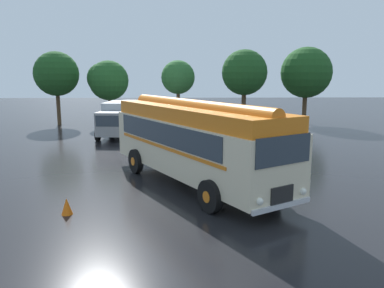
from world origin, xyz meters
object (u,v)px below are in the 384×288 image
object	(u,v)px
car_near_left	(152,124)
car_mid_left	(189,123)
box_van	(120,118)
traffic_cone	(67,206)
vintage_bus	(193,139)

from	to	relation	value
car_near_left	car_mid_left	distance (m)	2.78
car_near_left	box_van	bearing A→B (deg)	-167.36
box_van	car_near_left	bearing A→B (deg)	12.64
box_van	traffic_cone	distance (m)	15.96
car_near_left	traffic_cone	size ratio (longest dim) A/B	7.79
car_near_left	traffic_cone	distance (m)	16.51
vintage_bus	car_near_left	size ratio (longest dim) A/B	2.32
car_mid_left	car_near_left	bearing A→B (deg)	-175.28
car_mid_left	traffic_cone	xyz separation A→B (m)	(-4.31, -16.66, -0.57)
car_near_left	car_mid_left	bearing A→B (deg)	4.72
car_near_left	box_van	size ratio (longest dim) A/B	0.73
vintage_bus	box_van	world-z (taller)	vintage_bus
car_near_left	box_van	world-z (taller)	box_van
vintage_bus	box_van	bearing A→B (deg)	111.70
vintage_bus	traffic_cone	world-z (taller)	vintage_bus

